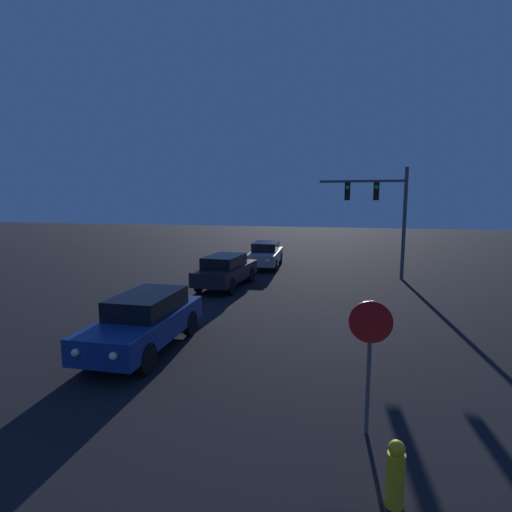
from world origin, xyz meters
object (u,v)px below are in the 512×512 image
car_near (145,320)px  traffic_signal_mast (382,205)px  car_far (265,254)px  stop_sign (370,342)px  car_mid (226,270)px  fire_hydrant (396,474)px

car_near → traffic_signal_mast: traffic_signal_mast is taller
car_far → traffic_signal_mast: 7.31m
car_near → traffic_signal_mast: bearing=-121.0°
car_far → stop_sign: bearing=104.1°
stop_sign → car_mid: bearing=119.2°
car_mid → fire_hydrant: size_ratio=4.95×
stop_sign → car_near: bearing=154.6°
car_near → stop_sign: (5.68, -2.69, 0.84)m
fire_hydrant → car_far: bearing=107.3°
traffic_signal_mast → car_far: bearing=163.4°
car_near → fire_hydrant: size_ratio=4.90×
car_far → traffic_signal_mast: bearing=159.6°
car_mid → car_far: size_ratio=1.00×
car_near → stop_sign: size_ratio=1.93×
car_mid → fire_hydrant: (6.24, -12.26, -0.35)m
car_near → car_far: (0.37, 13.74, 0.00)m
car_far → fire_hydrant: size_ratio=4.96×
car_near → car_far: same height
car_near → fire_hydrant: bearing=142.9°
car_near → fire_hydrant: 7.39m
car_mid → traffic_signal_mast: size_ratio=0.82×
traffic_signal_mast → stop_sign: bearing=-94.3°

